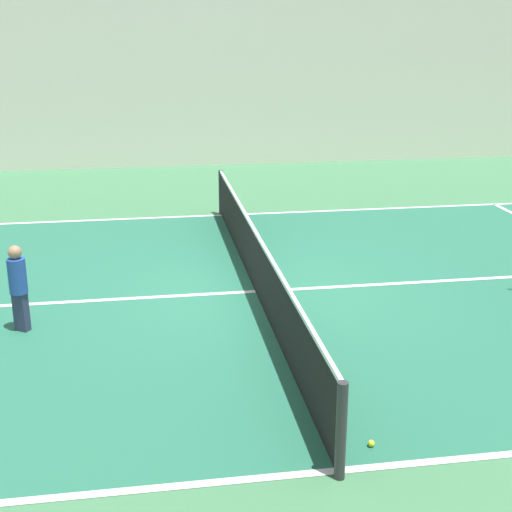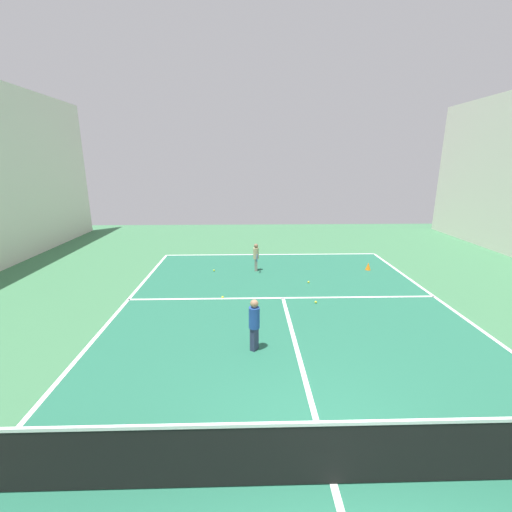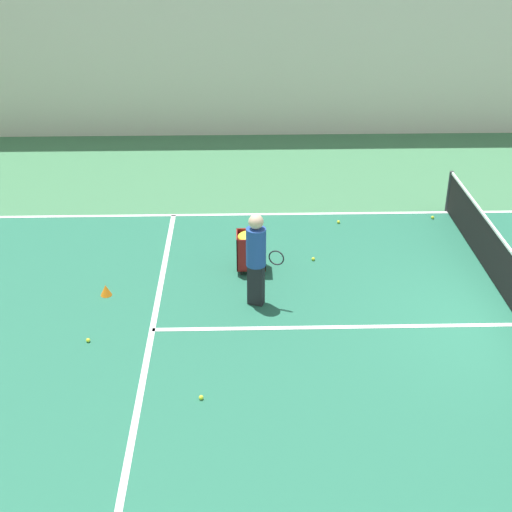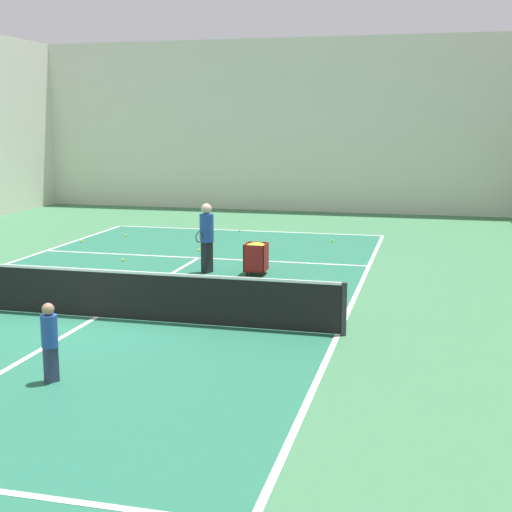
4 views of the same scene
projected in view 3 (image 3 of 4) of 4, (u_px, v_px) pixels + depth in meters
line_sideline_right at (448, 212)px, 16.32m from camera, size 0.10×22.84×0.00m
line_service_far at (152, 330)px, 12.02m from camera, size 9.39×0.10×0.00m
hall_enclosure_right at (408, 11)px, 19.91m from camera, size 0.15×34.78×7.08m
coach_at_net at (256, 254)px, 12.32m from camera, size 0.45×0.71×1.74m
ball_cart at (251, 244)px, 13.63m from camera, size 0.52×0.56×0.80m
training_cone_0 at (106, 290)px, 12.99m from camera, size 0.21×0.21×0.21m
tennis_ball_3 at (433, 217)px, 16.00m from camera, size 0.07×0.07×0.07m
tennis_ball_5 at (313, 259)px, 14.22m from camera, size 0.07×0.07×0.07m
tennis_ball_6 at (338, 222)px, 15.79m from camera, size 0.07×0.07×0.07m
tennis_ball_9 at (201, 397)px, 10.38m from camera, size 0.07×0.07×0.07m
tennis_ball_11 at (88, 340)px, 11.69m from camera, size 0.07×0.07×0.07m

